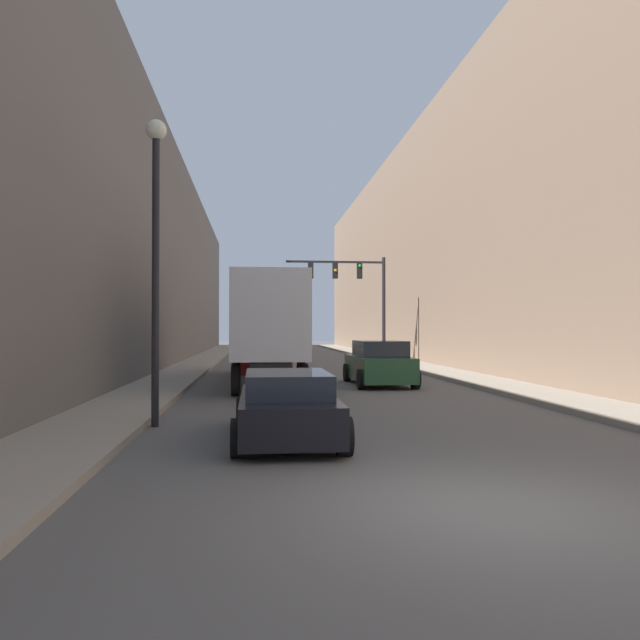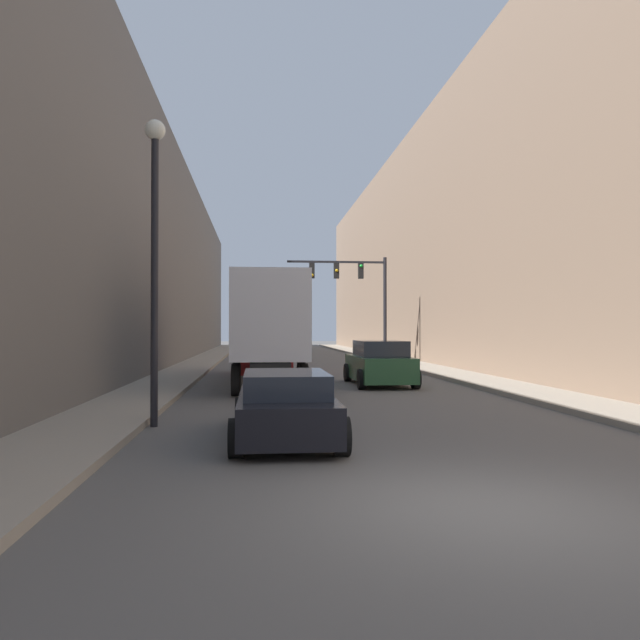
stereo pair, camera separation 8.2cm
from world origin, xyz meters
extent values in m
plane|color=#565451|center=(0.00, 0.00, 0.00)|extent=(200.00, 200.00, 0.00)
cube|color=gray|center=(6.03, 30.00, 0.07)|extent=(2.17, 80.00, 0.15)
cube|color=gray|center=(-6.03, 30.00, 0.07)|extent=(2.17, 80.00, 0.15)
cube|color=#846B56|center=(10.11, 30.00, 7.44)|extent=(6.00, 80.00, 14.87)
cube|color=#66605B|center=(-10.11, 30.00, 6.25)|extent=(6.00, 80.00, 12.50)
cube|color=silver|center=(-2.22, 16.19, 2.50)|extent=(2.43, 9.66, 2.80)
cube|color=black|center=(-2.22, 16.19, 0.95)|extent=(1.22, 9.66, 0.24)
cube|color=maroon|center=(-2.22, 22.37, 1.53)|extent=(2.43, 2.70, 3.06)
cylinder|color=black|center=(-3.29, 12.56, 0.50)|extent=(0.25, 1.00, 1.00)
cylinder|color=black|center=(-1.16, 12.56, 0.50)|extent=(0.25, 1.00, 1.00)
cylinder|color=black|center=(-3.29, 13.76, 0.50)|extent=(0.25, 1.00, 1.00)
cylinder|color=black|center=(-1.16, 13.76, 0.50)|extent=(0.25, 1.00, 1.00)
cylinder|color=black|center=(-3.29, 22.37, 0.50)|extent=(0.25, 1.00, 1.00)
cylinder|color=black|center=(-1.16, 22.37, 0.50)|extent=(0.25, 1.00, 1.00)
cube|color=black|center=(-2.08, 4.79, 0.51)|extent=(1.72, 4.41, 0.68)
cube|color=#1E232D|center=(-2.08, 4.57, 1.07)|extent=(1.51, 2.43, 0.43)
cylinder|color=black|center=(-2.94, 6.29, 0.32)|extent=(0.25, 0.64, 0.64)
cylinder|color=black|center=(-1.22, 6.29, 0.32)|extent=(0.25, 0.64, 0.64)
cylinder|color=black|center=(-2.94, 3.18, 0.32)|extent=(0.25, 0.64, 0.64)
cylinder|color=black|center=(-1.22, 3.18, 0.32)|extent=(0.25, 0.64, 0.64)
cube|color=#234C2D|center=(1.90, 15.92, 0.63)|extent=(1.89, 4.68, 0.88)
cube|color=#1E232D|center=(1.90, 15.69, 1.36)|extent=(1.66, 2.58, 0.58)
cylinder|color=black|center=(0.95, 17.56, 0.35)|extent=(0.25, 0.70, 0.70)
cylinder|color=black|center=(2.84, 17.56, 0.35)|extent=(0.25, 0.70, 0.70)
cylinder|color=black|center=(0.95, 14.18, 0.35)|extent=(0.25, 0.70, 0.70)
cylinder|color=black|center=(2.84, 14.18, 0.35)|extent=(0.25, 0.70, 0.70)
cylinder|color=black|center=(4.79, 28.84, 3.14)|extent=(0.20, 0.20, 6.27)
cube|color=black|center=(1.93, 28.84, 5.97)|extent=(5.72, 0.12, 0.12)
cube|color=black|center=(3.36, 28.84, 5.46)|extent=(0.30, 0.24, 0.90)
sphere|color=green|center=(3.36, 28.70, 5.74)|extent=(0.18, 0.18, 0.18)
cube|color=black|center=(1.93, 28.84, 5.46)|extent=(0.30, 0.24, 0.90)
sphere|color=gold|center=(1.93, 28.70, 5.46)|extent=(0.18, 0.18, 0.18)
cube|color=black|center=(0.50, 28.84, 5.46)|extent=(0.30, 0.24, 0.90)
sphere|color=gold|center=(0.50, 28.70, 5.18)|extent=(0.18, 0.18, 0.18)
cylinder|color=black|center=(-4.79, 6.59, 3.10)|extent=(0.16, 0.16, 6.19)
sphere|color=silver|center=(-4.79, 6.59, 6.34)|extent=(0.44, 0.44, 0.44)
camera|label=1|loc=(-2.67, -6.96, 2.08)|focal=35.00mm
camera|label=2|loc=(-2.59, -6.97, 2.08)|focal=35.00mm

